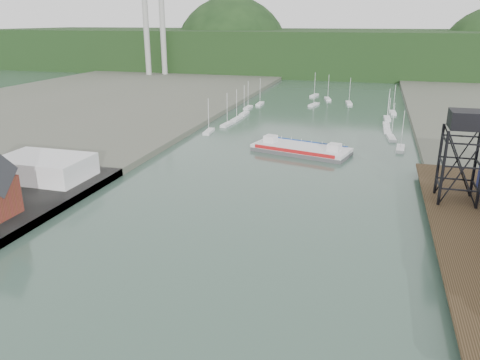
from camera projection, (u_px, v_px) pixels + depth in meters
The scene contains 7 objects.
east_pier at pixel (480, 233), 70.68m from camera, with size 14.00×70.00×2.45m.
white_shed at pixel (44, 167), 95.67m from camera, with size 18.00×12.00×4.50m, color silver.
lift_tower at pixel (466, 126), 78.54m from camera, with size 6.50×6.50×16.00m.
marina_sailboats at pixel (315, 115), 165.76m from camera, with size 57.71×92.65×0.90m.
smokestacks at pixel (154, 24), 269.22m from camera, with size 11.20×8.20×60.00m.
distant_hills at pixel (341, 55), 311.64m from camera, with size 500.00×120.00×80.00m.
chain_ferry at pixel (301, 149), 120.06m from camera, with size 26.12×15.52×3.52m.
Camera 1 is at (19.70, -26.74, 32.52)m, focal length 35.00 mm.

